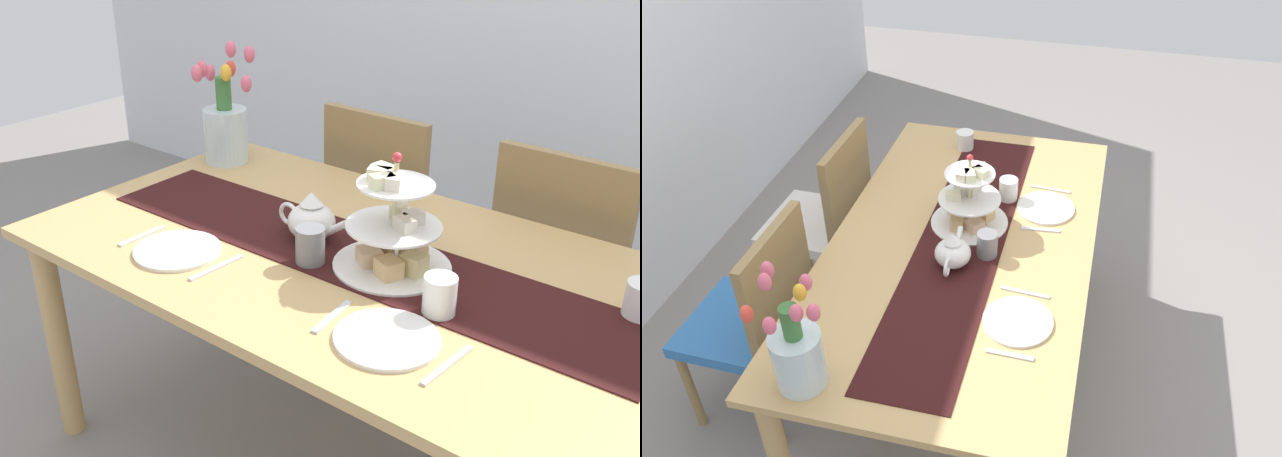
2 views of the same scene
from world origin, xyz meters
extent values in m
cube|color=tan|center=(0.00, 0.00, 0.72)|extent=(1.74, 0.97, 0.03)
cylinder|color=tan|center=(-0.80, -0.41, 0.35)|extent=(0.07, 0.07, 0.70)
cylinder|color=tan|center=(-0.80, 0.41, 0.35)|extent=(0.07, 0.07, 0.70)
cylinder|color=olive|center=(-0.14, 0.96, 0.21)|extent=(0.04, 0.04, 0.41)
cylinder|color=olive|center=(-0.50, 0.97, 0.21)|extent=(0.04, 0.04, 0.41)
cylinder|color=olive|center=(-0.15, 0.60, 0.21)|extent=(0.04, 0.04, 0.41)
cylinder|color=olive|center=(-0.51, 0.61, 0.21)|extent=(0.04, 0.04, 0.41)
cube|color=#3370B7|center=(-0.33, 0.78, 0.43)|extent=(0.43, 0.43, 0.05)
cube|color=olive|center=(-0.33, 0.59, 0.69)|extent=(0.42, 0.05, 0.45)
cylinder|color=olive|center=(0.52, 0.96, 0.21)|extent=(0.04, 0.04, 0.41)
cylinder|color=olive|center=(0.16, 0.97, 0.21)|extent=(0.04, 0.04, 0.41)
cylinder|color=olive|center=(0.51, 0.60, 0.21)|extent=(0.04, 0.04, 0.41)
cylinder|color=olive|center=(0.15, 0.61, 0.21)|extent=(0.04, 0.04, 0.41)
cube|color=silver|center=(0.34, 0.78, 0.43)|extent=(0.43, 0.43, 0.05)
cube|color=olive|center=(0.33, 0.59, 0.69)|extent=(0.42, 0.05, 0.45)
cube|color=black|center=(0.00, 0.00, 0.73)|extent=(1.55, 0.31, 0.00)
cylinder|color=beige|center=(0.13, 0.00, 0.88)|extent=(0.01, 0.01, 0.28)
cylinder|color=white|center=(0.13, 0.00, 0.74)|extent=(0.30, 0.30, 0.01)
cylinder|color=white|center=(0.13, 0.00, 0.85)|extent=(0.24, 0.24, 0.01)
cylinder|color=white|center=(0.13, 0.00, 0.96)|extent=(0.19, 0.19, 0.01)
cube|color=#DDC986|center=(0.19, -0.01, 0.77)|extent=(0.06, 0.05, 0.05)
cube|color=beige|center=(0.15, 0.06, 0.77)|extent=(0.08, 0.08, 0.05)
cube|color=#DCBA7B|center=(0.07, 0.03, 0.77)|extent=(0.06, 0.05, 0.05)
cube|color=beige|center=(0.08, -0.03, 0.76)|extent=(0.08, 0.08, 0.04)
cube|color=#E2B877|center=(0.15, -0.06, 0.77)|extent=(0.08, 0.07, 0.05)
cube|color=#ECE1C7|center=(0.16, -0.01, 0.87)|extent=(0.07, 0.06, 0.03)
cube|color=silver|center=(0.16, 0.04, 0.87)|extent=(0.06, 0.07, 0.03)
cube|color=beige|center=(0.10, 0.06, 0.87)|extent=(0.05, 0.06, 0.03)
cube|color=beige|center=(0.08, 0.02, 0.98)|extent=(0.06, 0.04, 0.03)
cube|color=beige|center=(0.09, -0.01, 0.98)|extent=(0.06, 0.05, 0.03)
cube|color=beige|center=(0.12, -0.04, 0.98)|extent=(0.06, 0.07, 0.03)
cube|color=beige|center=(0.14, -0.03, 0.98)|extent=(0.05, 0.06, 0.03)
sphere|color=red|center=(0.13, 0.00, 1.03)|extent=(0.02, 0.02, 0.02)
ellipsoid|color=white|center=(-0.13, 0.00, 0.79)|extent=(0.13, 0.13, 0.10)
cone|color=white|center=(-0.13, 0.00, 0.85)|extent=(0.06, 0.06, 0.04)
cylinder|color=white|center=(-0.04, 0.00, 0.80)|extent=(0.07, 0.02, 0.06)
torus|color=white|center=(-0.21, 0.00, 0.79)|extent=(0.07, 0.01, 0.07)
cylinder|color=silver|center=(-0.75, 0.30, 0.83)|extent=(0.15, 0.15, 0.19)
cylinder|color=#3D7538|center=(-0.75, 0.30, 0.97)|extent=(0.05, 0.05, 0.12)
ellipsoid|color=#E5607A|center=(-0.64, 0.29, 1.02)|extent=(0.04, 0.04, 0.06)
ellipsoid|color=#E5607A|center=(-0.69, 0.37, 1.10)|extent=(0.04, 0.04, 0.06)
ellipsoid|color=#E5607A|center=(-0.75, 0.35, 1.11)|extent=(0.04, 0.04, 0.06)
ellipsoid|color=#EF4C38|center=(-0.80, 0.39, 1.03)|extent=(0.04, 0.04, 0.06)
ellipsoid|color=#E5607A|center=(-0.82, 0.31, 1.03)|extent=(0.04, 0.04, 0.06)
ellipsoid|color=#E5607A|center=(-0.79, 0.25, 1.06)|extent=(0.04, 0.04, 0.06)
ellipsoid|color=#E5607A|center=(-0.77, 0.21, 1.05)|extent=(0.04, 0.04, 0.06)
ellipsoid|color=yellow|center=(-0.71, 0.28, 1.05)|extent=(0.04, 0.04, 0.06)
cylinder|color=white|center=(-0.36, -0.28, 0.74)|extent=(0.23, 0.23, 0.01)
cube|color=silver|center=(-0.51, -0.28, 0.74)|extent=(0.02, 0.15, 0.01)
cube|color=silver|center=(-0.22, -0.28, 0.74)|extent=(0.03, 0.17, 0.01)
cylinder|color=white|center=(0.29, -0.28, 0.74)|extent=(0.23, 0.23, 0.01)
cube|color=silver|center=(0.15, -0.28, 0.74)|extent=(0.03, 0.15, 0.01)
cube|color=silver|center=(0.44, -0.28, 0.74)|extent=(0.03, 0.17, 0.01)
cylinder|color=slate|center=(-0.05, -0.11, 0.78)|extent=(0.08, 0.08, 0.09)
cylinder|color=white|center=(0.33, -0.12, 0.78)|extent=(0.08, 0.08, 0.09)
camera|label=1|loc=(0.96, -1.36, 1.61)|focal=40.21mm
camera|label=2|loc=(-1.87, -0.46, 2.25)|focal=36.80mm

